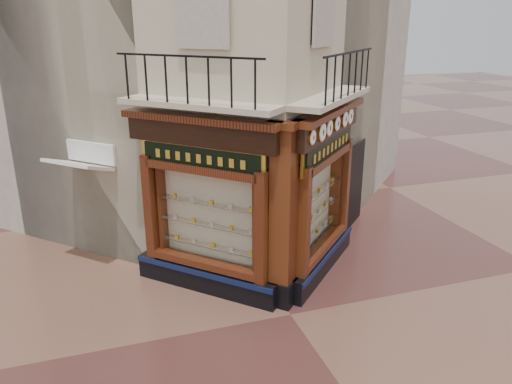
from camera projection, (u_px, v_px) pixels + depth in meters
name	position (u px, v px, depth m)	size (l,w,h in m)	color
ground	(290.00, 315.00, 10.34)	(80.00, 80.00, 0.00)	#4D2823
main_building	(213.00, 12.00, 13.90)	(8.00, 8.00, 12.00)	#C3B598
neighbour_left	(117.00, 29.00, 15.55)	(8.00, 8.00, 11.00)	beige
neighbour_right	(267.00, 29.00, 17.02)	(8.00, 8.00, 11.00)	beige
shopfront_left	(204.00, 208.00, 10.69)	(2.86, 2.86, 3.98)	black
shopfront_right	(323.00, 194.00, 11.52)	(2.86, 2.86, 3.98)	black
corner_pilaster	(283.00, 219.00, 10.15)	(0.85, 0.85, 3.98)	black
balcony	(268.00, 100.00, 10.30)	(5.94, 2.97, 1.03)	#C3B598
clock_a	(312.00, 137.00, 9.71)	(0.25, 0.25, 0.31)	#CE9044
clock_b	(322.00, 132.00, 10.19)	(0.33, 0.33, 0.41)	#CE9044
clock_c	(329.00, 128.00, 10.56)	(0.30, 0.30, 0.37)	#CE9044
clock_d	(337.00, 123.00, 11.01)	(0.28, 0.28, 0.34)	#CE9044
clock_e	(345.00, 119.00, 11.50)	(0.31, 0.31, 0.39)	#CE9044
clock_f	(350.00, 116.00, 11.85)	(0.32, 0.32, 0.40)	#CE9044
awning	(90.00, 263.00, 12.52)	(1.48, 0.89, 0.08)	white
signboard_left	(200.00, 158.00, 10.25)	(2.15, 2.15, 0.58)	gold
signboard_right	(329.00, 147.00, 11.12)	(2.28, 2.28, 0.61)	gold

